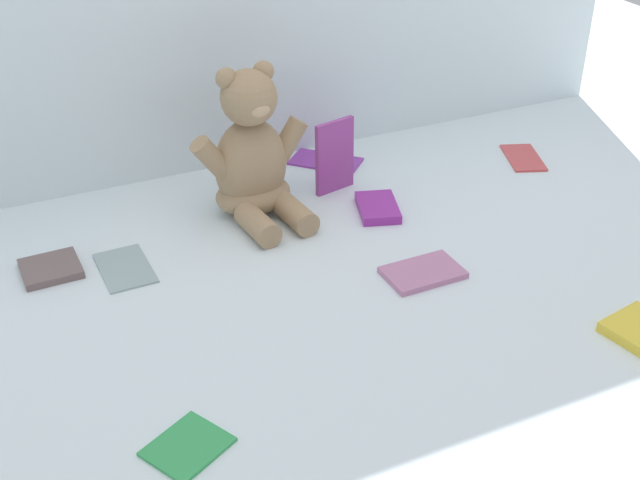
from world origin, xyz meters
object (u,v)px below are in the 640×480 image
(book_case_2, at_px, (125,267))
(book_case_8, at_px, (51,269))
(book_case_4, at_px, (378,208))
(teddy_bear, at_px, (253,160))
(book_case_6, at_px, (423,273))
(book_case_0, at_px, (187,445))
(book_case_7, at_px, (523,157))
(book_case_1, at_px, (326,160))
(book_case_3, at_px, (335,156))

(book_case_2, xyz_separation_m, book_case_8, (-0.11, 0.04, 0.00))
(book_case_4, xyz_separation_m, book_case_8, (-0.57, 0.05, -0.00))
(teddy_bear, distance_m, book_case_6, 0.37)
(book_case_0, bearing_deg, book_case_8, 162.25)
(book_case_4, xyz_separation_m, book_case_6, (-0.03, -0.21, -0.00))
(book_case_4, bearing_deg, book_case_7, -151.48)
(teddy_bear, distance_m, book_case_0, 0.60)
(book_case_6, bearing_deg, book_case_1, -5.24)
(book_case_4, distance_m, book_case_7, 0.38)
(book_case_0, xyz_separation_m, book_case_7, (0.86, 0.49, -0.00))
(book_case_1, bearing_deg, book_case_0, 7.99)
(teddy_bear, xyz_separation_m, book_case_1, (0.20, 0.12, -0.10))
(teddy_bear, bearing_deg, book_case_4, -31.92)
(teddy_bear, bearing_deg, book_case_7, -8.46)
(book_case_0, height_order, book_case_4, book_case_4)
(book_case_3, bearing_deg, book_case_6, -102.69)
(book_case_8, bearing_deg, book_case_6, 62.77)
(book_case_1, bearing_deg, book_case_7, 112.65)
(teddy_bear, relative_size, book_case_6, 2.20)
(book_case_2, bearing_deg, book_case_0, 85.37)
(book_case_1, relative_size, book_case_2, 1.11)
(book_case_4, height_order, book_case_8, book_case_4)
(teddy_bear, bearing_deg, book_case_8, -177.40)
(book_case_2, height_order, book_case_7, book_case_7)
(book_case_1, bearing_deg, book_case_4, 44.81)
(book_case_0, bearing_deg, teddy_bear, 123.13)
(teddy_bear, xyz_separation_m, book_case_6, (0.16, -0.31, -0.10))
(book_case_0, distance_m, book_case_7, 0.99)
(book_case_2, distance_m, book_case_7, 0.83)
(teddy_bear, relative_size, book_case_3, 1.94)
(book_case_7, bearing_deg, book_case_4, 31.30)
(teddy_bear, relative_size, book_case_0, 2.93)
(book_case_0, distance_m, book_case_8, 0.47)
(book_case_0, relative_size, book_case_8, 1.02)
(book_case_3, distance_m, book_case_6, 0.33)
(teddy_bear, height_order, book_case_6, teddy_bear)
(book_case_8, bearing_deg, book_case_0, 8.74)
(teddy_bear, xyz_separation_m, book_case_7, (0.57, -0.03, -0.10))
(book_case_4, relative_size, book_case_7, 0.84)
(book_case_1, height_order, book_case_2, book_case_1)
(book_case_0, height_order, book_case_3, book_case_3)
(book_case_1, bearing_deg, book_case_3, 27.93)
(book_case_6, relative_size, book_case_7, 1.00)
(book_case_1, relative_size, book_case_8, 1.53)
(book_case_0, height_order, book_case_1, same)
(book_case_0, bearing_deg, book_case_6, 86.57)
(book_case_2, distance_m, book_case_4, 0.46)
(book_case_3, relative_size, book_case_6, 1.14)
(book_case_7, height_order, book_case_8, book_case_8)
(book_case_2, bearing_deg, book_case_6, 151.83)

